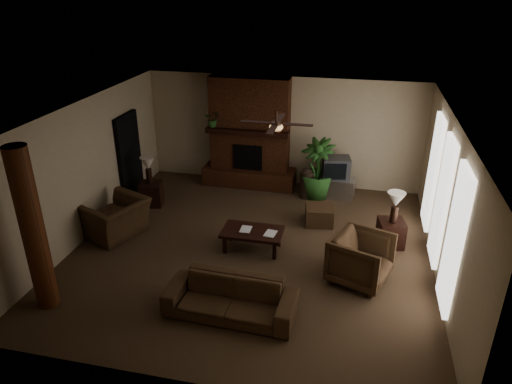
% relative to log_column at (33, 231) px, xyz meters
% --- Properties ---
extents(room_shell, '(7.00, 7.00, 7.00)m').
position_rel_log_column_xyz_m(room_shell, '(2.95, 2.40, 0.00)').
color(room_shell, '#4D3826').
rests_on(room_shell, ground).
extents(fireplace, '(2.40, 0.70, 2.80)m').
position_rel_log_column_xyz_m(fireplace, '(2.15, 5.62, -0.24)').
color(fireplace, '#572A17').
rests_on(fireplace, ground).
extents(windows, '(0.08, 3.65, 2.35)m').
position_rel_log_column_xyz_m(windows, '(6.40, 2.60, -0.05)').
color(windows, white).
rests_on(windows, ground).
extents(log_column, '(0.36, 0.36, 2.80)m').
position_rel_log_column_xyz_m(log_column, '(0.00, 0.00, 0.00)').
color(log_column, '#582C16').
rests_on(log_column, ground).
extents(doorway, '(0.10, 1.00, 2.10)m').
position_rel_log_column_xyz_m(doorway, '(-0.49, 4.20, -0.35)').
color(doorway, black).
rests_on(doorway, ground).
extents(ceiling_fan, '(1.35, 1.35, 0.37)m').
position_rel_log_column_xyz_m(ceiling_fan, '(3.35, 2.70, 1.13)').
color(ceiling_fan, '#321F16').
rests_on(ceiling_fan, ceiling).
extents(sofa, '(2.13, 0.71, 0.82)m').
position_rel_log_column_xyz_m(sofa, '(3.06, 0.41, -0.99)').
color(sofa, '#432E1C').
rests_on(sofa, ground).
extents(armchair_left, '(1.17, 1.41, 1.05)m').
position_rel_log_column_xyz_m(armchair_left, '(0.01, 2.37, -0.87)').
color(armchair_left, '#432E1C').
rests_on(armchair_left, ground).
extents(armchair_right, '(1.18, 1.21, 1.00)m').
position_rel_log_column_xyz_m(armchair_right, '(5.08, 1.82, -0.90)').
color(armchair_right, '#432E1C').
rests_on(armchair_right, ground).
extents(coffee_table, '(1.20, 0.70, 0.43)m').
position_rel_log_column_xyz_m(coffee_table, '(2.96, 2.42, -1.03)').
color(coffee_table, black).
rests_on(coffee_table, ground).
extents(ottoman, '(0.68, 0.68, 0.40)m').
position_rel_log_column_xyz_m(ottoman, '(4.16, 3.83, -1.20)').
color(ottoman, '#432E1C').
rests_on(ottoman, ground).
extents(tv_stand, '(0.89, 0.58, 0.50)m').
position_rel_log_column_xyz_m(tv_stand, '(4.44, 5.31, -1.15)').
color(tv_stand, '#AFAFB1').
rests_on(tv_stand, ground).
extents(tv, '(0.73, 0.63, 0.52)m').
position_rel_log_column_xyz_m(tv, '(4.39, 5.32, -0.64)').
color(tv, '#3B3B3E').
rests_on(tv, tv_stand).
extents(floor_vase, '(0.34, 0.34, 0.77)m').
position_rel_log_column_xyz_m(floor_vase, '(3.71, 5.10, -0.97)').
color(floor_vase, '#30231A').
rests_on(floor_vase, ground).
extents(floor_plant, '(1.38, 1.70, 0.83)m').
position_rel_log_column_xyz_m(floor_plant, '(3.94, 5.19, -0.98)').
color(floor_plant, '#2B5923').
rests_on(floor_plant, ground).
extents(side_table_left, '(0.60, 0.60, 0.55)m').
position_rel_log_column_xyz_m(side_table_left, '(0.14, 3.89, -1.12)').
color(side_table_left, black).
rests_on(side_table_left, ground).
extents(lamp_left, '(0.39, 0.39, 0.65)m').
position_rel_log_column_xyz_m(lamp_left, '(0.11, 3.92, -0.40)').
color(lamp_left, '#321F16').
rests_on(lamp_left, side_table_left).
extents(side_table_right, '(0.59, 0.59, 0.55)m').
position_rel_log_column_xyz_m(side_table_right, '(5.66, 3.20, -1.12)').
color(side_table_right, black).
rests_on(side_table_right, ground).
extents(lamp_right, '(0.44, 0.44, 0.65)m').
position_rel_log_column_xyz_m(lamp_right, '(5.67, 3.16, -0.40)').
color(lamp_right, '#321F16').
rests_on(lamp_right, side_table_right).
extents(mantel_plant, '(0.43, 0.46, 0.33)m').
position_rel_log_column_xyz_m(mantel_plant, '(1.26, 5.42, 0.32)').
color(mantel_plant, '#2B5923').
rests_on(mantel_plant, fireplace).
extents(mantel_vase, '(0.25, 0.26, 0.22)m').
position_rel_log_column_xyz_m(mantel_vase, '(2.92, 5.33, 0.27)').
color(mantel_vase, '#985D3C').
rests_on(mantel_vase, fireplace).
extents(book_a, '(0.22, 0.03, 0.29)m').
position_rel_log_column_xyz_m(book_a, '(2.72, 2.41, -0.83)').
color(book_a, '#999999').
rests_on(book_a, coffee_table).
extents(book_b, '(0.21, 0.05, 0.29)m').
position_rel_log_column_xyz_m(book_b, '(3.23, 2.37, -0.82)').
color(book_b, '#999999').
rests_on(book_b, coffee_table).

